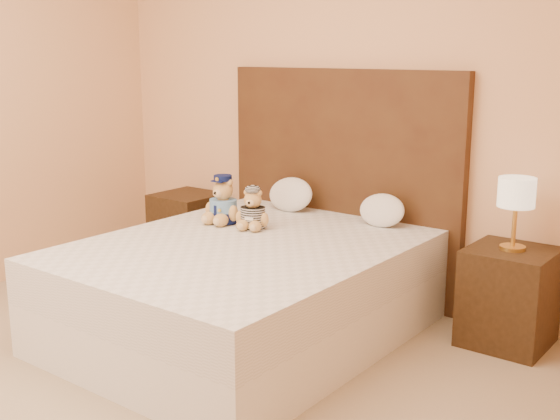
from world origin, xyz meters
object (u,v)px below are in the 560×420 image
object	(u,v)px
nightstand_left	(188,229)
teddy_police	(223,199)
lamp	(516,196)
pillow_right	(382,209)
nightstand_right	(509,297)
pillow_left	(291,193)
bed	(245,289)
teddy_prisoner	(253,209)

from	to	relation	value
nightstand_left	teddy_police	size ratio (longest dim) A/B	1.82
lamp	pillow_right	size ratio (longest dim) A/B	1.31
nightstand_right	pillow_left	distance (m)	1.59
bed	teddy_police	bearing A→B (deg)	145.44
bed	nightstand_right	xyz separation A→B (m)	(1.25, 0.80, -0.00)
pillow_left	lamp	bearing A→B (deg)	-1.11
teddy_police	pillow_right	world-z (taller)	teddy_police
pillow_right	nightstand_right	bearing A→B (deg)	-2.06
lamp	pillow_right	xyz separation A→B (m)	(-0.84, 0.03, -0.19)
teddy_prisoner	pillow_right	xyz separation A→B (m)	(0.59, 0.54, -0.02)
pillow_left	pillow_right	world-z (taller)	pillow_left
lamp	pillow_right	world-z (taller)	lamp
lamp	teddy_prisoner	size ratio (longest dim) A/B	1.61
lamp	teddy_prisoner	world-z (taller)	lamp
lamp	teddy_police	distance (m)	1.75
nightstand_right	teddy_police	size ratio (longest dim) A/B	1.82
nightstand_right	teddy_police	xyz separation A→B (m)	(-1.66, -0.51, 0.43)
lamp	teddy_police	size ratio (longest dim) A/B	1.32
nightstand_left	teddy_police	distance (m)	1.07
nightstand_left	lamp	xyz separation A→B (m)	(2.50, 0.00, 0.57)
nightstand_left	pillow_left	distance (m)	1.04
nightstand_left	pillow_left	size ratio (longest dim) A/B	1.60
lamp	teddy_police	world-z (taller)	lamp
lamp	teddy_police	xyz separation A→B (m)	(-1.66, -0.51, -0.15)
nightstand_right	pillow_right	size ratio (longest dim) A/B	1.80
teddy_police	teddy_prisoner	distance (m)	0.24
nightstand_left	nightstand_right	size ratio (longest dim) A/B	1.00
pillow_right	pillow_left	bearing A→B (deg)	180.00
lamp	nightstand_left	bearing A→B (deg)	180.00
nightstand_left	lamp	world-z (taller)	lamp
teddy_police	pillow_right	size ratio (longest dim) A/B	0.99
pillow_left	pillow_right	distance (m)	0.71
pillow_right	teddy_prisoner	bearing A→B (deg)	-137.29
bed	lamp	bearing A→B (deg)	32.62
nightstand_left	pillow_right	distance (m)	1.71
teddy_police	pillow_right	distance (m)	0.99
nightstand_left	teddy_prisoner	size ratio (longest dim) A/B	2.21
teddy_prisoner	pillow_right	size ratio (longest dim) A/B	0.81
bed	pillow_right	bearing A→B (deg)	63.45
nightstand_left	nightstand_right	distance (m)	2.50
teddy_prisoner	pillow_right	world-z (taller)	teddy_prisoner
bed	pillow_left	size ratio (longest dim) A/B	5.80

